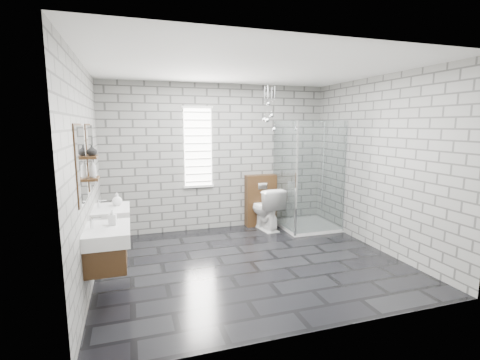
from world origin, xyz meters
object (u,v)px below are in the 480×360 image
shower_enclosure (305,203)px  toilet (265,208)px  vanity_right (108,214)px  cistern_panel (261,200)px  vanity_left (104,236)px

shower_enclosure → toilet: shower_enclosure is taller
vanity_right → shower_enclosure: bearing=12.9°
shower_enclosure → vanity_right: bearing=-167.1°
vanity_right → shower_enclosure: shower_enclosure is taller
cistern_panel → toilet: 0.27m
vanity_right → toilet: vanity_right is taller
toilet → shower_enclosure: bearing=151.2°
vanity_left → shower_enclosure: size_ratio=0.77×
cistern_panel → toilet: (0.00, -0.25, -0.10)m
vanity_right → shower_enclosure: (3.41, 0.78, -0.25)m
shower_enclosure → cistern_panel: bearing=143.6°
vanity_left → toilet: 3.39m
vanity_right → vanity_left: bearing=-90.0°
vanity_left → shower_enclosure: (3.41, 1.75, -0.25)m
vanity_left → toilet: bearing=36.7°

